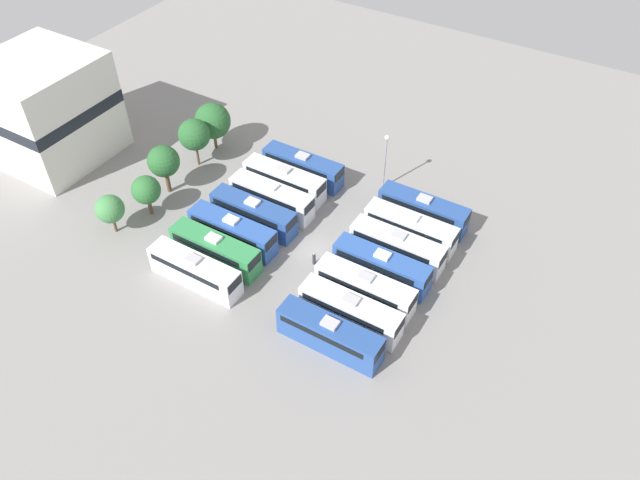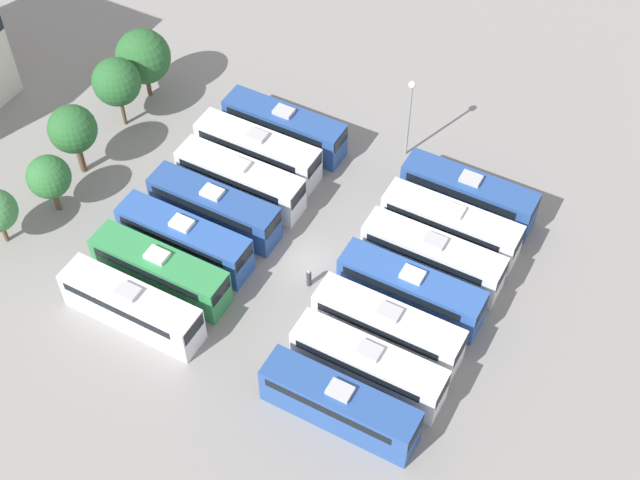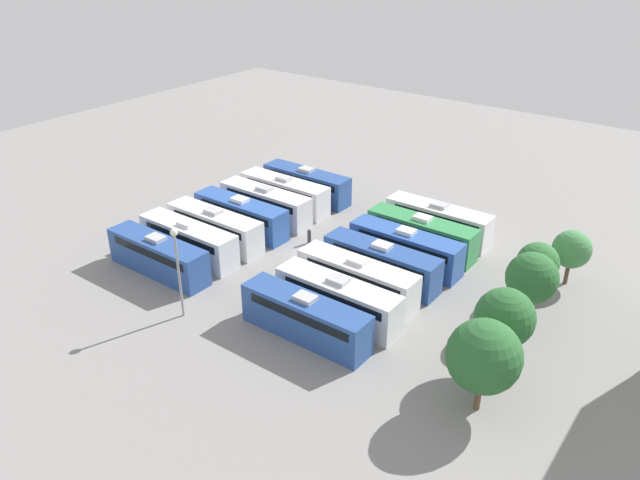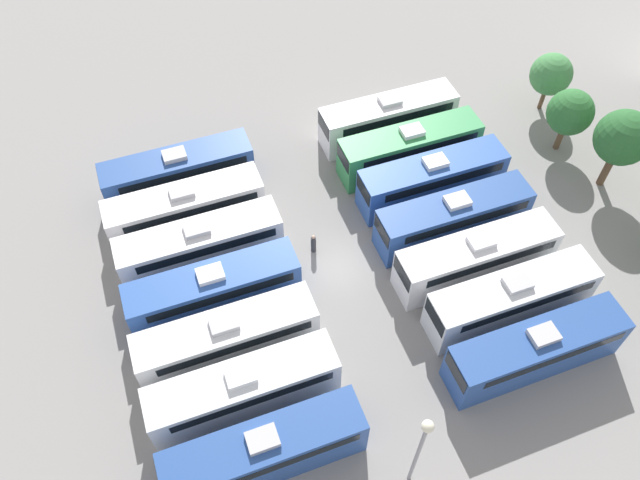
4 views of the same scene
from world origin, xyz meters
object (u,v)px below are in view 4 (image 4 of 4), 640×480
Objects in this scene: bus_5 at (244,389)px; bus_7 at (388,117)px; bus_12 at (511,298)px; bus_0 at (179,171)px; bus_6 at (265,450)px; bus_2 at (201,244)px; bus_10 at (454,217)px; tree_2 at (623,138)px; light_pole at (421,444)px; bus_8 at (410,148)px; bus_1 at (186,208)px; bus_11 at (477,257)px; bus_9 at (432,178)px; worker_person at (313,244)px; bus_13 at (536,349)px; bus_3 at (215,289)px; bus_4 at (228,337)px; tree_0 at (551,74)px; tree_1 at (570,113)px.

bus_7 is (-17.72, 16.70, 0.00)m from bus_5.
bus_12 is at bearing 1.14° from bus_7.
bus_0 is 1.00× the size of bus_6.
bus_2 is 1.00× the size of bus_7.
bus_10 is 13.04m from tree_2.
bus_10 is at bearing 145.33° from light_pole.
bus_8 is 14.06m from bus_12.
bus_1 is 1.00× the size of bus_5.
bus_0 is 1.00× the size of bus_8.
bus_5 is at bearing -77.94° from bus_11.
bus_6 is 22.24m from bus_9.
bus_6 is 1.00× the size of bus_12.
bus_5 is at bearing -39.38° from worker_person.
light_pole reaches higher than bus_5.
bus_13 is (21.14, 16.37, 0.00)m from bus_0.
bus_3 is at bearing -66.95° from bus_8.
bus_1 is 3.43m from bus_2.
bus_0 is 1.00× the size of bus_1.
bus_4 is 1.00× the size of bus_9.
worker_person is at bearing -79.31° from bus_9.
light_pole is at bearing 20.92° from bus_2.
bus_3 is at bearing 178.12° from bus_4.
bus_6 and bus_8 have the same top height.
bus_13 is 2.13× the size of tree_0.
bus_9 and bus_13 have the same top height.
bus_8 is (-0.01, 16.90, 0.00)m from bus_1.
bus_8 is at bearing 136.75° from bus_6.
bus_5 is 30.92m from tree_1.
bus_0 is 29.76m from tree_0.
bus_0 is at bearing -164.81° from light_pole.
light_pole is (24.86, -9.76, 3.45)m from bus_7.
bus_4 is at bearing -66.74° from bus_9.
worker_person is at bearing 126.79° from bus_4.
bus_10 is 1.00× the size of bus_13.
bus_0 is 1.00× the size of bus_3.
bus_8 is at bearing 101.62° from bus_2.
tree_1 is at bearing 63.30° from bus_7.
bus_3 and bus_5 have the same top height.
bus_1 is at bearing -89.98° from bus_8.
bus_0 is 31.13m from tree_2.
bus_12 is (3.49, 0.49, 0.00)m from bus_11.
bus_6 and bus_9 have the same top height.
light_pole reaches higher than bus_13.
bus_3 is 1.00× the size of bus_7.
bus_10 is 9.67m from worker_person.
tree_0 reaches higher than bus_1.
bus_5 and bus_8 have the same top height.
bus_3 is at bearing -0.63° from bus_0.
light_pole reaches higher than bus_9.
bus_6 and bus_11 have the same top height.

